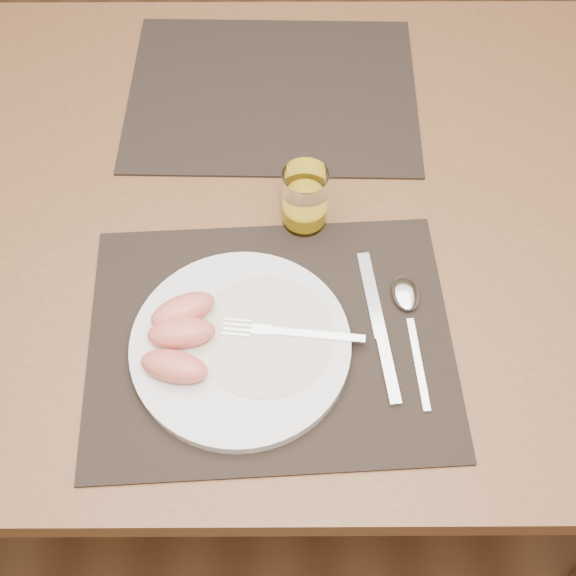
# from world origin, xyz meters

# --- Properties ---
(ground) EXTENTS (5.00, 5.00, 0.00)m
(ground) POSITION_xyz_m (0.00, 0.00, 0.00)
(ground) COLOR brown
(ground) RESTS_ON ground
(table) EXTENTS (1.40, 0.90, 0.75)m
(table) POSITION_xyz_m (0.00, 0.00, 0.67)
(table) COLOR brown
(table) RESTS_ON ground
(placemat_near) EXTENTS (0.47, 0.37, 0.00)m
(placemat_near) POSITION_xyz_m (0.00, -0.22, 0.75)
(placemat_near) COLOR black
(placemat_near) RESTS_ON table
(placemat_far) EXTENTS (0.46, 0.36, 0.00)m
(placemat_far) POSITION_xyz_m (-0.00, 0.22, 0.75)
(placemat_far) COLOR black
(placemat_far) RESTS_ON table
(plate) EXTENTS (0.27, 0.27, 0.02)m
(plate) POSITION_xyz_m (-0.04, -0.24, 0.76)
(plate) COLOR white
(plate) RESTS_ON placemat_near
(plate_dressing) EXTENTS (0.17, 0.17, 0.00)m
(plate_dressing) POSITION_xyz_m (-0.01, -0.23, 0.77)
(plate_dressing) COLOR white
(plate_dressing) RESTS_ON plate
(fork) EXTENTS (0.18, 0.04, 0.00)m
(fork) POSITION_xyz_m (0.01, -0.22, 0.77)
(fork) COLOR silver
(fork) RESTS_ON plate
(knife) EXTENTS (0.04, 0.22, 0.01)m
(knife) POSITION_xyz_m (0.14, -0.22, 0.76)
(knife) COLOR silver
(knife) RESTS_ON placemat_near
(spoon) EXTENTS (0.04, 0.19, 0.01)m
(spoon) POSITION_xyz_m (0.17, -0.17, 0.76)
(spoon) COLOR silver
(spoon) RESTS_ON placemat_near
(juice_glass) EXTENTS (0.06, 0.06, 0.09)m
(juice_glass) POSITION_xyz_m (0.05, -0.03, 0.80)
(juice_glass) COLOR white
(juice_glass) RESTS_ON placemat_near
(grapefruit_wedges) EXTENTS (0.09, 0.14, 0.03)m
(grapefruit_wedges) POSITION_xyz_m (-0.11, -0.23, 0.79)
(grapefruit_wedges) COLOR #E5755D
(grapefruit_wedges) RESTS_ON plate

